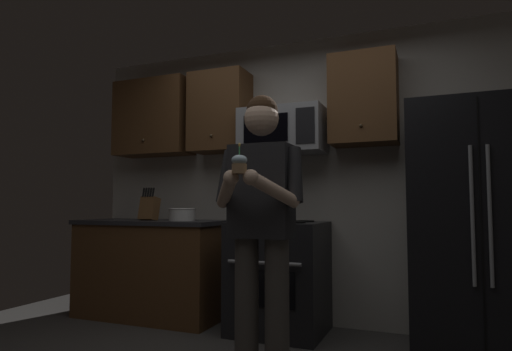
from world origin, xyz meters
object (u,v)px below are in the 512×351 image
microwave (283,131)px  bowl_large_white (182,214)px  oven_range (279,277)px  knife_block (149,208)px  person (261,216)px  refrigerator (476,228)px  cupcake (239,164)px

microwave → bowl_large_white: bearing=-172.1°
oven_range → knife_block: (-1.30, -0.03, 0.57)m
microwave → person: 1.35m
microwave → bowl_large_white: size_ratio=2.93×
refrigerator → person: (-1.28, -0.96, 0.10)m
bowl_large_white → cupcake: size_ratio=1.45×
oven_range → microwave: (0.00, 0.12, 1.26)m
oven_range → bowl_large_white: bearing=-179.3°
refrigerator → knife_block: (-2.80, 0.01, 0.14)m
cupcake → refrigerator: bearing=45.2°
refrigerator → person: 1.60m
refrigerator → cupcake: bearing=-134.8°
oven_range → microwave: bearing=90.0°
refrigerator → person: refrigerator is taller
microwave → knife_block: bearing=-173.5°
microwave → refrigerator: microwave is taller
refrigerator → knife_block: size_ratio=5.63×
refrigerator → cupcake: size_ratio=10.35×
microwave → person: bearing=-78.6°
person → bowl_large_white: bearing=140.0°
person → knife_block: bearing=147.7°
refrigerator → bowl_large_white: 2.45m
microwave → cupcake: bearing=-81.1°
person → cupcake: 0.44m
oven_range → microwave: size_ratio=1.26×
oven_range → knife_block: 1.42m
oven_range → bowl_large_white: 1.08m
microwave → cupcake: size_ratio=4.26×
oven_range → person: bearing=-77.3°
microwave → knife_block: microwave is taller
oven_range → person: (0.22, -0.99, 0.53)m
microwave → person: (0.22, -1.11, -0.72)m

